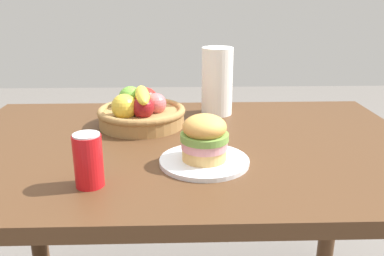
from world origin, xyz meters
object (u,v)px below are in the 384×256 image
paper_towel_roll (217,81)px  sandwich (204,137)px  soda_can (88,160)px  plate (204,161)px  fruit_basket (141,111)px

paper_towel_roll → sandwich: bearing=-99.1°
soda_can → paper_towel_roll: 0.67m
soda_can → paper_towel_roll: size_ratio=0.53×
sandwich → plate: bearing=0.0°
plate → fruit_basket: (-0.19, 0.32, 0.04)m
sandwich → soda_can: sandwich is taller
fruit_basket → paper_towel_roll: 0.30m
soda_can → fruit_basket: (0.08, 0.44, -0.01)m
plate → soda_can: (-0.27, -0.12, 0.06)m
fruit_basket → paper_towel_roll: bearing=26.2°
soda_can → paper_towel_roll: (0.34, 0.57, 0.06)m
soda_can → fruit_basket: fruit_basket is taller
sandwich → paper_towel_roll: (0.07, 0.45, 0.05)m
plate → paper_towel_roll: (0.07, 0.45, 0.11)m
plate → fruit_basket: bearing=120.8°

